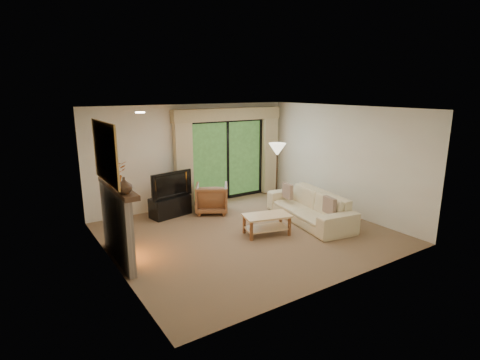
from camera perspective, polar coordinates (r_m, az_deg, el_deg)
floor at (r=7.98m, az=1.19°, el=-8.13°), size 5.50×5.50×0.00m
ceiling at (r=7.41m, az=1.29°, el=10.87°), size 5.50×5.50×0.00m
wall_back at (r=9.71m, az=-7.14°, el=3.72°), size 5.00×0.00×5.00m
wall_front at (r=5.77m, az=15.43°, el=-3.59°), size 5.00×0.00×5.00m
wall_left at (r=6.49m, az=-19.24°, el=-1.96°), size 0.00×5.00×5.00m
wall_right at (r=9.39m, az=15.24°, el=3.00°), size 0.00×5.00×5.00m
fireplace at (r=6.88m, az=-18.28°, el=-6.38°), size 0.24×1.70×1.37m
mirror at (r=6.55m, az=-19.83°, el=3.97°), size 0.07×1.45×1.02m
sliding_door at (r=10.18m, az=-1.92°, el=3.13°), size 2.26×0.10×2.16m
curtain_left at (r=9.44m, az=-8.60°, el=2.77°), size 0.45×0.18×2.35m
curtain_right at (r=10.83m, az=4.51°, el=4.27°), size 0.45×0.18×2.35m
cornice at (r=9.95m, az=-1.70°, el=9.98°), size 3.20×0.24×0.32m
media_console at (r=9.11m, az=-10.58°, el=-3.96°), size 1.02×0.60×0.48m
tv at (r=8.96m, az=-10.73°, el=-0.61°), size 1.09×0.35×0.62m
armchair at (r=9.21m, az=-4.33°, el=-2.77°), size 1.06×1.07×0.72m
sofa at (r=8.72m, az=10.51°, el=-4.03°), size 1.29×2.48×0.69m
pillow_near at (r=8.14m, az=13.47°, el=-3.79°), size 0.15×0.36×0.35m
pillow_far at (r=9.09m, az=7.26°, el=-1.69°), size 0.15×0.37×0.36m
coffee_table at (r=7.87m, az=4.08°, el=-6.79°), size 1.06×0.75×0.43m
floor_lamp at (r=9.62m, az=5.62°, el=0.75°), size 0.51×0.51×1.64m
vase at (r=6.12m, az=-17.24°, el=-0.78°), size 0.32×0.32×0.26m
branches at (r=6.59m, az=-18.57°, el=0.86°), size 0.47×0.44×0.42m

